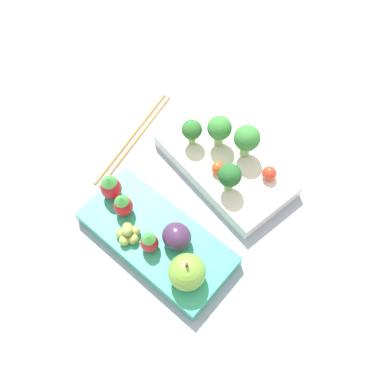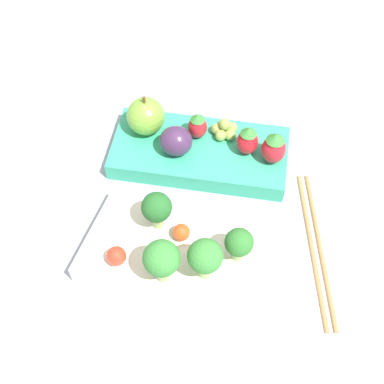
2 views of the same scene
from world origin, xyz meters
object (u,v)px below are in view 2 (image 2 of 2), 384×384
(broccoli_floret_1, at_px, (157,208))
(chopsticks_pair, at_px, (316,246))
(bento_box_savoury, at_px, (180,261))
(strawberry_2, at_px, (274,148))
(broccoli_floret_3, at_px, (161,259))
(cherry_tomato_1, at_px, (181,232))
(bento_box_fruit, at_px, (202,153))
(cherry_tomato_0, at_px, (116,256))
(broccoli_floret_2, at_px, (239,243))
(plum, at_px, (176,141))
(apple, at_px, (146,116))
(strawberry_0, at_px, (197,126))
(broccoli_floret_0, at_px, (205,257))
(grape_cluster, at_px, (225,129))
(strawberry_1, at_px, (248,140))

(broccoli_floret_1, bearing_deg, chopsticks_pair, -172.28)
(bento_box_savoury, distance_m, strawberry_2, 0.18)
(broccoli_floret_3, distance_m, cherry_tomato_1, 0.06)
(broccoli_floret_1, bearing_deg, bento_box_fruit, -101.21)
(bento_box_savoury, distance_m, cherry_tomato_0, 0.07)
(broccoli_floret_2, bearing_deg, broccoli_floret_3, 28.52)
(plum, bearing_deg, apple, -30.76)
(bento_box_savoury, relative_size, strawberry_2, 4.90)
(bento_box_fruit, bearing_deg, strawberry_0, -60.39)
(broccoli_floret_2, bearing_deg, plum, -53.23)
(bento_box_fruit, bearing_deg, bento_box_savoury, 93.18)
(broccoli_floret_0, relative_size, grape_cluster, 1.65)
(broccoli_floret_3, xyz_separation_m, cherry_tomato_0, (0.05, -0.01, -0.03))
(broccoli_floret_0, xyz_separation_m, strawberry_0, (0.05, -0.20, -0.02))
(broccoli_floret_2, relative_size, strawberry_2, 1.03)
(bento_box_savoury, distance_m, strawberry_0, 0.18)
(strawberry_1, bearing_deg, bento_box_savoury, 74.09)
(bento_box_fruit, height_order, plum, plum)
(plum, bearing_deg, bento_box_fruit, -156.40)
(bento_box_fruit, bearing_deg, broccoli_floret_0, 102.62)
(apple, bearing_deg, cherry_tomato_0, 95.82)
(broccoli_floret_0, distance_m, broccoli_floret_1, 0.08)
(cherry_tomato_0, relative_size, strawberry_2, 0.47)
(apple, relative_size, strawberry_2, 1.24)
(apple, xyz_separation_m, grape_cluster, (-0.10, -0.01, -0.02))
(strawberry_0, distance_m, plum, 0.04)
(cherry_tomato_0, bearing_deg, broccoli_floret_1, -119.92)
(plum, bearing_deg, strawberry_1, -167.74)
(bento_box_fruit, xyz_separation_m, plum, (0.03, 0.01, 0.03))
(apple, bearing_deg, broccoli_floret_0, 121.45)
(cherry_tomato_1, relative_size, strawberry_2, 0.42)
(bento_box_savoury, xyz_separation_m, plum, (0.04, -0.15, 0.03))
(strawberry_0, bearing_deg, plum, 56.60)
(bento_box_savoury, relative_size, strawberry_0, 6.00)
(broccoli_floret_3, height_order, strawberry_0, broccoli_floret_3)
(bento_box_savoury, relative_size, strawberry_1, 5.44)
(cherry_tomato_1, bearing_deg, apple, -61.55)
(bento_box_savoury, distance_m, broccoli_floret_1, 0.07)
(strawberry_0, bearing_deg, strawberry_2, 169.17)
(apple, height_order, strawberry_2, apple)
(broccoli_floret_3, bearing_deg, strawberry_1, -107.10)
(bento_box_fruit, height_order, strawberry_1, strawberry_1)
(bento_box_fruit, relative_size, plum, 5.51)
(broccoli_floret_3, bearing_deg, broccoli_floret_1, -71.20)
(bento_box_fruit, xyz_separation_m, strawberry_1, (-0.06, -0.01, 0.03))
(apple, bearing_deg, bento_box_fruit, 169.66)
(broccoli_floret_2, height_order, strawberry_2, broccoli_floret_2)
(bento_box_fruit, bearing_deg, broccoli_floret_1, 78.79)
(broccoli_floret_1, height_order, cherry_tomato_0, broccoli_floret_1)
(cherry_tomato_0, relative_size, chopsticks_pair, 0.11)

